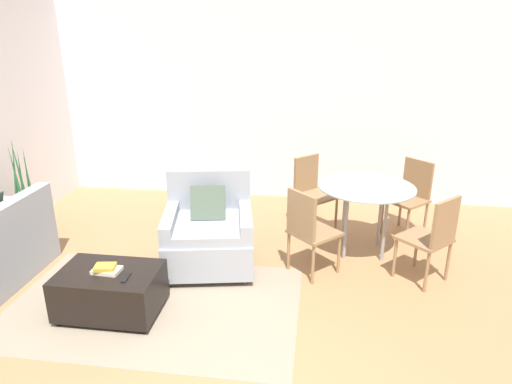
% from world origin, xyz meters
% --- Properties ---
extents(ground_plane, '(20.00, 20.00, 0.00)m').
position_xyz_m(ground_plane, '(0.00, 0.00, 0.00)').
color(ground_plane, '#A3754C').
extents(wall_back, '(12.00, 0.06, 2.75)m').
position_xyz_m(wall_back, '(0.00, 3.81, 1.38)').
color(wall_back, white).
rests_on(wall_back, ground_plane).
extents(area_rug, '(2.60, 1.66, 0.01)m').
position_xyz_m(area_rug, '(-0.69, 0.80, 0.00)').
color(area_rug, gray).
rests_on(area_rug, ground_plane).
extents(armchair, '(1.03, 1.03, 0.95)m').
position_xyz_m(armchair, '(-0.37, 1.61, 0.36)').
color(armchair, '#999EA8').
rests_on(armchair, ground_plane).
extents(ottoman, '(0.85, 0.57, 0.41)m').
position_xyz_m(ottoman, '(-1.02, 0.64, 0.22)').
color(ottoman, black).
rests_on(ottoman, ground_plane).
extents(book_stack, '(0.24, 0.17, 0.07)m').
position_xyz_m(book_stack, '(-1.03, 0.63, 0.44)').
color(book_stack, beige).
rests_on(book_stack, ottoman).
extents(tv_remote_primary, '(0.05, 0.16, 0.01)m').
position_xyz_m(tv_remote_primary, '(-0.82, 0.56, 0.41)').
color(tv_remote_primary, black).
rests_on(tv_remote_primary, ottoman).
extents(potted_plant, '(0.38, 0.38, 1.22)m').
position_xyz_m(potted_plant, '(-2.68, 2.01, 0.26)').
color(potted_plant, brown).
rests_on(potted_plant, ground_plane).
extents(dining_table, '(1.04, 1.04, 0.77)m').
position_xyz_m(dining_table, '(1.24, 2.15, 0.67)').
color(dining_table, '#8C9E99').
rests_on(dining_table, ground_plane).
extents(dining_chair_near_left, '(0.59, 0.59, 0.90)m').
position_xyz_m(dining_chair_near_left, '(0.65, 1.56, 0.52)').
color(dining_chair_near_left, '#93704C').
rests_on(dining_chair_near_left, ground_plane).
extents(dining_chair_near_right, '(0.59, 0.59, 0.90)m').
position_xyz_m(dining_chair_near_right, '(1.84, 1.56, 0.52)').
color(dining_chair_near_right, '#93704C').
rests_on(dining_chair_near_right, ground_plane).
extents(dining_chair_far_left, '(0.59, 0.59, 0.90)m').
position_xyz_m(dining_chair_far_left, '(0.65, 2.74, 0.52)').
color(dining_chair_far_left, '#93704C').
rests_on(dining_chair_far_left, ground_plane).
extents(dining_chair_far_right, '(0.59, 0.59, 0.90)m').
position_xyz_m(dining_chair_far_right, '(1.84, 2.74, 0.52)').
color(dining_chair_far_right, '#93704C').
rests_on(dining_chair_far_right, ground_plane).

